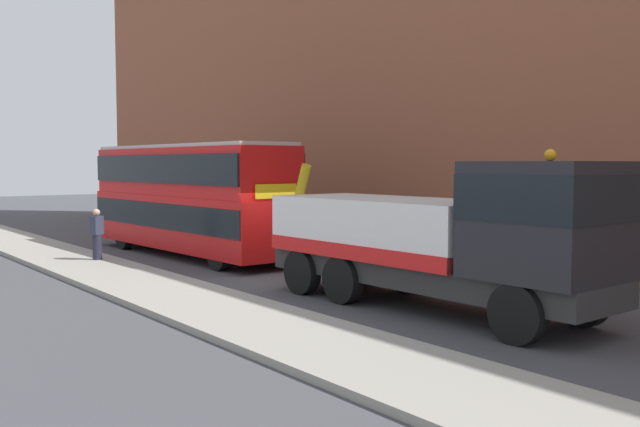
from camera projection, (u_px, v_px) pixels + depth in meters
The scene contains 6 objects.
ground_plane at pixel (293, 278), 21.01m from camera, with size 120.00×120.00×0.00m, color #424247.
near_kerb at pixel (161, 291), 18.47m from camera, with size 60.00×2.80×0.15m, color gray.
building_facade at pixel (458, 28), 24.68m from camera, with size 60.00×1.50×16.00m.
recovery_tow_truck at pixel (443, 235), 16.06m from camera, with size 10.18×2.92×3.67m.
double_decker_bus at pixel (188, 195), 25.97m from camera, with size 11.11×2.89×4.06m.
pedestrian_onlooker at pixel (97, 235), 23.86m from camera, with size 0.42×0.48×1.71m.
Camera 1 is at (17.05, -11.98, 3.39)m, focal length 39.89 mm.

